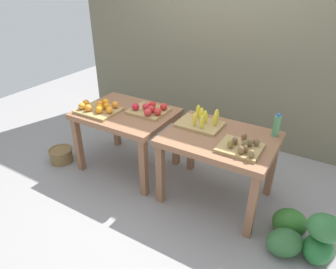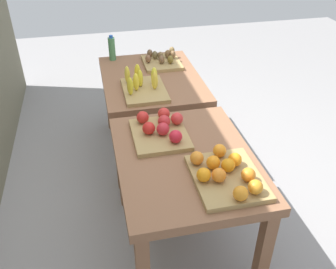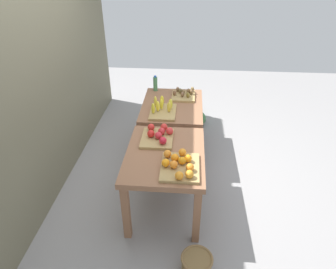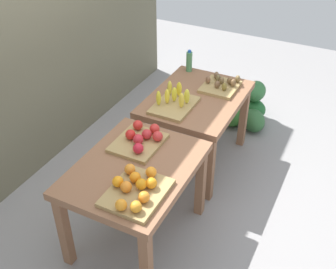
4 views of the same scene
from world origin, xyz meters
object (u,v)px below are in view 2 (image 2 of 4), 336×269
object	(u,v)px
water_bottle	(112,49)
display_table_right	(152,88)
display_table_left	(185,171)
apple_bin	(161,129)
banana_crate	(143,86)
watermelon_pile	(162,88)
kiwi_bin	(162,60)
orange_bin	(226,174)

from	to	relation	value
water_bottle	display_table_right	bearing A→B (deg)	-147.77
display_table_left	apple_bin	world-z (taller)	apple_bin
apple_bin	banana_crate	bearing A→B (deg)	1.27
watermelon_pile	display_table_left	bearing A→B (deg)	172.38
display_table_right	water_bottle	distance (m)	0.56
water_bottle	watermelon_pile	world-z (taller)	water_bottle
display_table_left	water_bottle	bearing A→B (deg)	10.05
apple_bin	kiwi_bin	bearing A→B (deg)	-12.00
display_table_right	orange_bin	distance (m)	1.38
kiwi_bin	water_bottle	size ratio (longest dim) A/B	1.59
apple_bin	display_table_right	bearing A→B (deg)	-6.24
banana_crate	watermelon_pile	distance (m)	1.34
banana_crate	kiwi_bin	xyz separation A→B (m)	(0.50, -0.25, -0.01)
watermelon_pile	orange_bin	bearing A→B (deg)	177.21
banana_crate	watermelon_pile	bearing A→B (deg)	-18.37
orange_bin	watermelon_pile	distance (m)	2.33
display_table_left	banana_crate	xyz separation A→B (m)	(0.87, 0.11, 0.15)
kiwi_bin	display_table_right	bearing A→B (deg)	150.30
display_table_right	display_table_left	bearing A→B (deg)	180.00
apple_bin	kiwi_bin	distance (m)	1.14
banana_crate	display_table_left	bearing A→B (deg)	-172.92
watermelon_pile	banana_crate	bearing A→B (deg)	161.63
display_table_right	watermelon_pile	size ratio (longest dim) A/B	1.76
orange_bin	water_bottle	size ratio (longest dim) A/B	2.00
banana_crate	watermelon_pile	xyz separation A→B (m)	(1.13, -0.38, -0.61)
water_bottle	watermelon_pile	bearing A→B (deg)	-50.62
display_table_left	water_bottle	size ratio (longest dim) A/B	4.59
banana_crate	water_bottle	xyz separation A→B (m)	(0.69, 0.17, 0.06)
display_table_right	watermelon_pile	xyz separation A→B (m)	(0.88, -0.27, -0.46)
display_table_left	water_bottle	world-z (taller)	water_bottle
apple_bin	water_bottle	xyz separation A→B (m)	(1.30, 0.18, 0.07)
display_table_right	water_bottle	xyz separation A→B (m)	(0.44, 0.28, 0.21)
apple_bin	water_bottle	bearing A→B (deg)	7.93
display_table_left	display_table_right	bearing A→B (deg)	0.00
orange_bin	banana_crate	distance (m)	1.15
apple_bin	banana_crate	size ratio (longest dim) A/B	0.93
orange_bin	kiwi_bin	distance (m)	1.61
kiwi_bin	orange_bin	bearing A→B (deg)	-179.42
display_table_left	watermelon_pile	distance (m)	2.07
banana_crate	kiwi_bin	distance (m)	0.56
display_table_left	water_bottle	distance (m)	1.60
orange_bin	apple_bin	distance (m)	0.56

